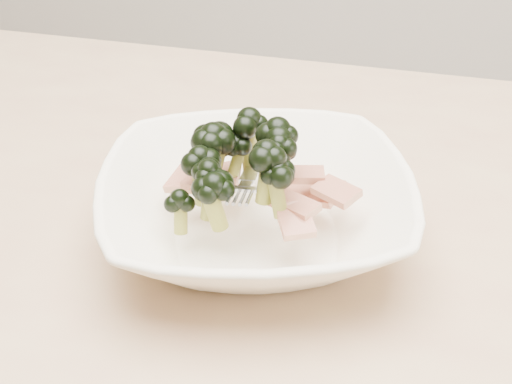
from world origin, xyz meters
TOP-DOWN VIEW (x-y plane):
  - dining_table at (0.00, 0.00)m, footprint 1.20×0.80m
  - broccoli_dish at (0.01, -0.04)m, footprint 0.35×0.35m

SIDE VIEW (x-z plane):
  - dining_table at x=0.00m, z-range 0.28..1.03m
  - broccoli_dish at x=0.01m, z-range 0.73..0.85m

